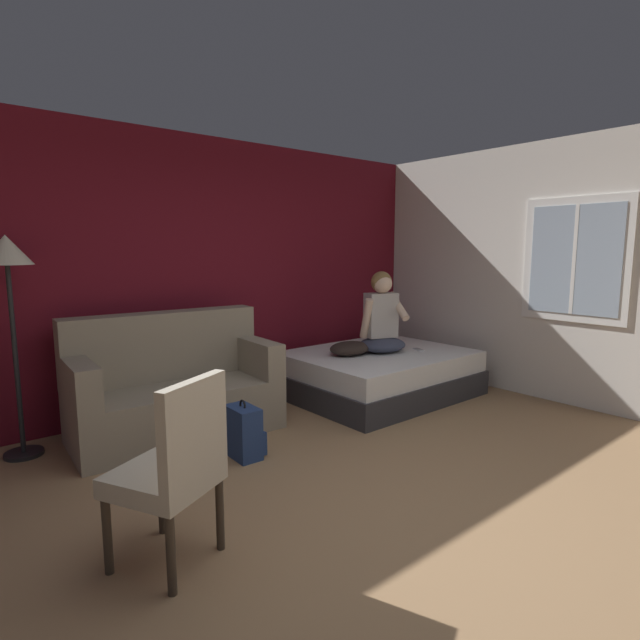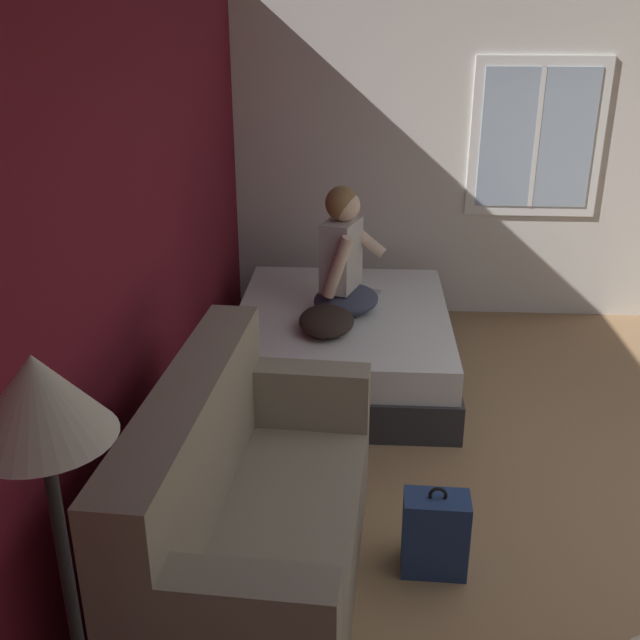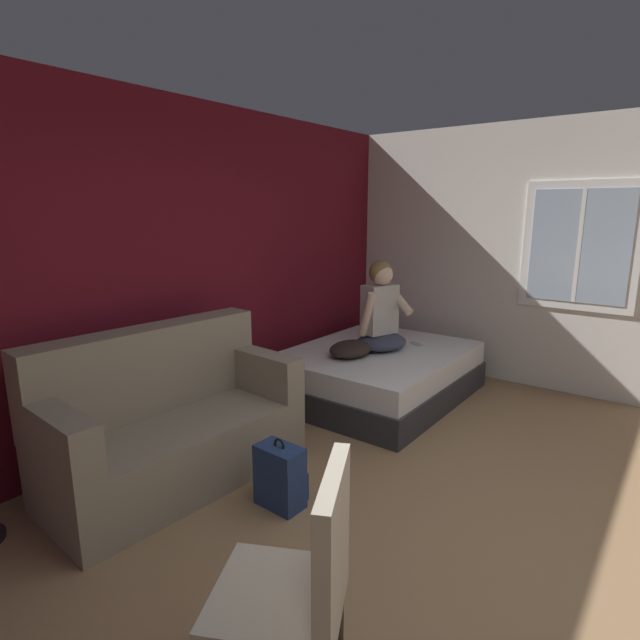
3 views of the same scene
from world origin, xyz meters
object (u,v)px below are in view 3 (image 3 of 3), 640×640
(person_seated, at_px, (381,314))
(backpack, at_px, (281,477))
(couch, at_px, (170,424))
(cell_phone, at_px, (416,344))
(bed, at_px, (378,373))
(throw_pillow, at_px, (351,349))
(side_chair, at_px, (296,586))

(person_seated, height_order, backpack, person_seated)
(couch, bearing_deg, cell_phone, -11.89)
(bed, height_order, couch, couch)
(couch, relative_size, throw_pillow, 3.64)
(bed, bearing_deg, side_chair, -154.28)
(backpack, height_order, cell_phone, cell_phone)
(side_chair, bearing_deg, bed, 25.72)
(person_seated, distance_m, throw_pillow, 0.48)
(side_chair, xyz_separation_m, cell_phone, (3.37, 1.22, -0.05))
(side_chair, height_order, backpack, side_chair)
(cell_phone, bearing_deg, couch, 10.04)
(side_chair, relative_size, cell_phone, 6.81)
(bed, xyz_separation_m, couch, (-2.21, 0.34, 0.16))
(person_seated, bearing_deg, throw_pillow, 165.22)
(bed, bearing_deg, couch, 171.24)
(couch, bearing_deg, person_seated, -8.81)
(person_seated, height_order, throw_pillow, person_seated)
(side_chair, xyz_separation_m, throw_pillow, (2.62, 1.52, 0.02))
(cell_phone, bearing_deg, throw_pillow, 0.11)
(cell_phone, bearing_deg, backpack, 28.75)
(bed, relative_size, cell_phone, 13.29)
(bed, distance_m, person_seated, 0.60)
(bed, relative_size, side_chair, 1.95)
(bed, xyz_separation_m, cell_phone, (0.41, -0.21, 0.25))
(throw_pillow, bearing_deg, bed, -14.86)
(bed, distance_m, backpack, 2.07)
(couch, xyz_separation_m, throw_pillow, (1.86, -0.25, 0.16))
(side_chair, distance_m, cell_phone, 3.59)
(bed, relative_size, backpack, 4.18)
(person_seated, bearing_deg, backpack, -166.36)
(side_chair, distance_m, backpack, 1.38)
(couch, height_order, person_seated, person_seated)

